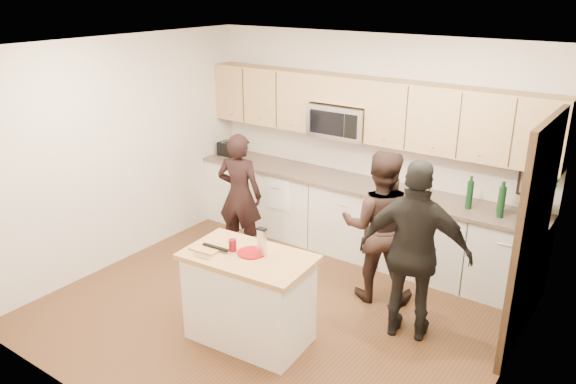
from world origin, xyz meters
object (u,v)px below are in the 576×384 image
Objects in this scene: toaster at (229,149)px; island at (249,297)px; woman_center at (379,226)px; woman_right at (415,252)px; woman_left at (240,195)px.

island is at bearing -46.00° from toaster.
woman_right is (0.60, -0.46, 0.06)m from woman_center.
woman_left is at bearing -24.52° from woman_right.
island is 3.14m from toaster.
woman_right reaches higher than woman_center.
toaster is 0.15× the size of woman_right.
woman_left is (-1.26, 1.38, 0.33)m from island.
woman_left is at bearing -22.87° from woman_center.
woman_right reaches higher than island.
island is at bearing 42.27° from woman_center.
toaster is at bearing 129.67° from island.
woman_center is 0.93× the size of woman_right.
woman_right is at bearing 118.23° from woman_center.
toaster reaches higher than island.
woman_left is 0.88× the size of woman_right.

